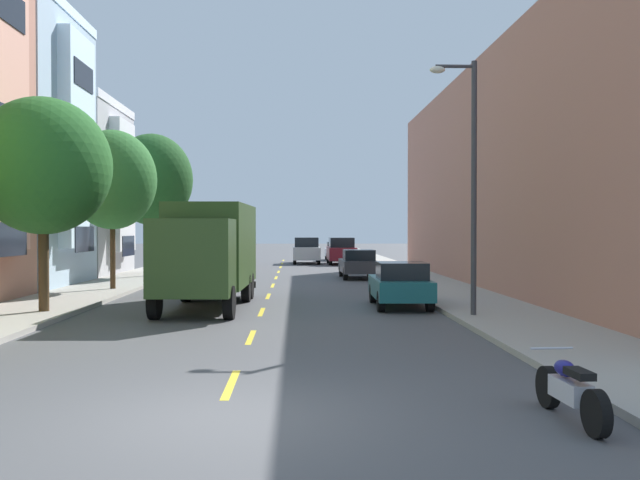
{
  "coord_description": "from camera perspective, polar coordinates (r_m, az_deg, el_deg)",
  "views": [
    {
      "loc": [
        1.09,
        -9.54,
        2.58
      ],
      "look_at": [
        2.25,
        25.2,
        2.01
      ],
      "focal_mm": 39.11,
      "sensor_mm": 36.0,
      "label": 1
    }
  ],
  "objects": [
    {
      "name": "ground_plane",
      "position": [
        39.64,
        -3.49,
        -2.8
      ],
      "size": [
        160.0,
        160.0,
        0.0
      ],
      "primitive_type": "plane",
      "color": "#4C4C4F"
    },
    {
      "name": "sidewalk_left",
      "position": [
        38.51,
        -14.21,
        -2.83
      ],
      "size": [
        3.2,
        120.0,
        0.14
      ],
      "primitive_type": "cube",
      "color": "#A39E93",
      "rests_on": "ground_plane"
    },
    {
      "name": "sidewalk_right",
      "position": [
        38.1,
        7.18,
        -2.85
      ],
      "size": [
        3.2,
        120.0,
        0.14
      ],
      "primitive_type": "cube",
      "color": "#A39E93",
      "rests_on": "ground_plane"
    },
    {
      "name": "lane_centerline_dashes",
      "position": [
        34.16,
        -3.74,
        -3.39
      ],
      "size": [
        0.14,
        47.2,
        0.01
      ],
      "color": "yellow",
      "rests_on": "ground_plane"
    },
    {
      "name": "apartment_block_opposite",
      "position": [
        32.2,
        21.23,
        4.99
      ],
      "size": [
        10.0,
        36.0,
        9.79
      ],
      "primitive_type": "cube",
      "color": "#B27560",
      "rests_on": "ground_plane"
    },
    {
      "name": "street_tree_second",
      "position": [
        22.22,
        -21.72,
        5.63
      ],
      "size": [
        3.98,
        3.98,
        6.32
      ],
      "color": "#47331E",
      "rests_on": "sidewalk_left"
    },
    {
      "name": "street_tree_third",
      "position": [
        29.6,
        -16.63,
        4.74
      ],
      "size": [
        3.56,
        3.56,
        6.45
      ],
      "color": "#47331E",
      "rests_on": "sidewalk_left"
    },
    {
      "name": "street_tree_farthest",
      "position": [
        37.14,
        -13.59,
        4.82
      ],
      "size": [
        4.19,
        4.19,
        7.34
      ],
      "color": "#47331E",
      "rests_on": "sidewalk_left"
    },
    {
      "name": "street_lamp",
      "position": [
        20.2,
        12.08,
        5.71
      ],
      "size": [
        1.35,
        0.28,
        7.17
      ],
      "color": "#38383D",
      "rests_on": "sidewalk_right"
    },
    {
      "name": "delivery_box_truck",
      "position": [
        23.33,
        -9.02,
        -0.68
      ],
      "size": [
        2.62,
        7.99,
        3.4
      ],
      "color": "#2D471E",
      "rests_on": "ground_plane"
    },
    {
      "name": "parked_hatchback_teal",
      "position": [
        22.98,
        6.59,
        -3.63
      ],
      "size": [
        1.81,
        4.03,
        1.5
      ],
      "color": "#195B60",
      "rests_on": "ground_plane"
    },
    {
      "name": "parked_suv_burgundy",
      "position": [
        50.55,
        1.75,
        -0.87
      ],
      "size": [
        1.97,
        4.81,
        1.93
      ],
      "color": "maroon",
      "rests_on": "ground_plane"
    },
    {
      "name": "parked_suv_sky",
      "position": [
        64.39,
        -6.86,
        -0.49
      ],
      "size": [
        2.02,
        4.83,
        1.93
      ],
      "color": "#7A9EC6",
      "rests_on": "ground_plane"
    },
    {
      "name": "parked_sedan_orange",
      "position": [
        45.95,
        -8.56,
        -1.36
      ],
      "size": [
        1.87,
        4.53,
        1.43
      ],
      "color": "orange",
      "rests_on": "ground_plane"
    },
    {
      "name": "parked_hatchback_navy",
      "position": [
        55.78,
        -7.51,
        -0.94
      ],
      "size": [
        1.8,
        4.03,
        1.5
      ],
      "color": "navy",
      "rests_on": "ground_plane"
    },
    {
      "name": "parked_hatchback_white",
      "position": [
        56.77,
        1.35,
        -0.9
      ],
      "size": [
        1.74,
        4.0,
        1.5
      ],
      "color": "silver",
      "rests_on": "ground_plane"
    },
    {
      "name": "parked_hatchback_charcoal",
      "position": [
        36.09,
        3.14,
        -1.96
      ],
      "size": [
        1.79,
        4.02,
        1.5
      ],
      "color": "#333338",
      "rests_on": "ground_plane"
    },
    {
      "name": "moving_silver_sedan",
      "position": [
        51.54,
        -1.12,
        -0.84
      ],
      "size": [
        1.95,
        4.8,
        1.93
      ],
      "color": "#B2B5BA",
      "rests_on": "ground_plane"
    },
    {
      "name": "parked_motorcycle",
      "position": [
        10.1,
        19.78,
        -11.54
      ],
      "size": [
        0.62,
        2.05,
        0.9
      ],
      "color": "black",
      "rests_on": "ground_plane"
    }
  ]
}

